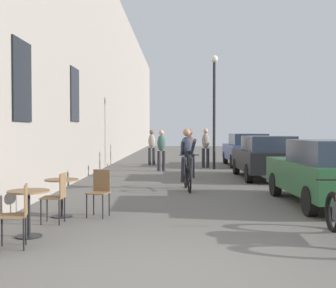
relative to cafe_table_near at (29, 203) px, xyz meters
name	(u,v)px	position (x,y,z in m)	size (l,w,h in m)	color
ground_plane	(173,275)	(2.24, -1.78, -0.52)	(88.00, 88.00, 0.00)	#5B5954
building_facade_left	(95,63)	(-1.21, 12.22, 4.00)	(0.54, 68.00, 9.05)	gray
cafe_table_near	(29,203)	(0.00, 0.00, 0.00)	(0.64, 0.64, 0.72)	black
cafe_chair_near_toward_street	(18,211)	(0.07, -0.66, 0.00)	(0.46, 0.46, 0.89)	black
cafe_table_mid	(62,190)	(0.09, 1.63, 0.00)	(0.64, 0.64, 0.72)	black
cafe_chair_mid_toward_street	(100,189)	(0.80, 1.70, 0.00)	(0.46, 0.46, 0.89)	black
cafe_chair_mid_toward_wall	(57,194)	(0.17, 1.02, 0.00)	(0.40, 0.40, 0.89)	black
cyclist_on_bicycle	(187,161)	(2.57, 5.67, 0.29)	(0.52, 1.76, 1.74)	black
pedestrian_near	(190,150)	(2.74, 8.86, 0.44)	(0.38, 0.30, 1.71)	#26262D
pedestrian_mid	(161,148)	(1.65, 11.45, 0.43)	(0.38, 0.30, 1.69)	#26262D
pedestrian_far	(206,145)	(3.57, 13.22, 0.48)	(0.35, 0.26, 1.77)	#26262D
pedestrian_furthest	(152,145)	(1.07, 14.64, 0.44)	(0.35, 0.26, 1.70)	#26262D
street_lamp	(214,97)	(3.89, 12.47, 2.59)	(0.32, 0.32, 4.90)	black
parked_car_nearest	(327,171)	(5.58, 3.03, 0.23)	(1.82, 4.11, 1.45)	#23512D
parked_car_second	(265,157)	(5.33, 8.59, 0.24)	(1.80, 4.16, 1.47)	black
parked_car_third	(246,149)	(5.55, 14.20, 0.27)	(1.83, 4.29, 1.52)	#384C84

